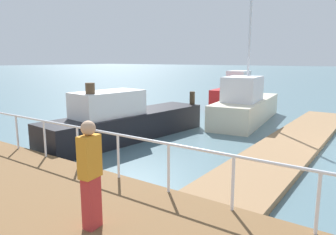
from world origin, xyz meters
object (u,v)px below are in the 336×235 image
object	(u,v)px
moored_boat_0	(236,93)
pedestrian_0	(90,173)
moored_boat_2	(125,121)
moored_boat_3	(246,106)

from	to	relation	value
moored_boat_0	pedestrian_0	distance (m)	17.77
moored_boat_0	moored_boat_2	bearing A→B (deg)	-179.51
moored_boat_0	moored_boat_3	world-z (taller)	moored_boat_3
moored_boat_2	pedestrian_0	distance (m)	7.57
moored_boat_0	pedestrian_0	bearing A→B (deg)	-164.36
moored_boat_0	pedestrian_0	world-z (taller)	moored_boat_0
moored_boat_2	pedestrian_0	size ratio (longest dim) A/B	4.16
moored_boat_3	moored_boat_2	bearing A→B (deg)	157.37
moored_boat_0	moored_boat_2	world-z (taller)	moored_boat_0
moored_boat_0	pedestrian_0	xyz separation A→B (m)	(-17.11, -4.79, 0.50)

